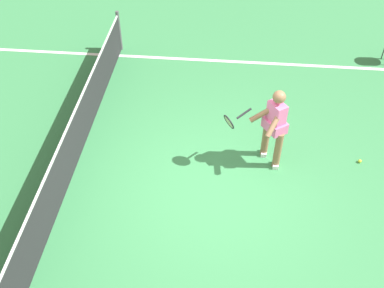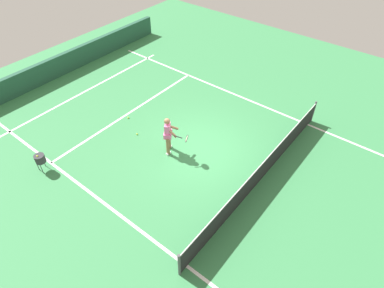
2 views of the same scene
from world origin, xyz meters
name	(u,v)px [view 1 (image 1 of 2)]	position (x,y,z in m)	size (l,w,h in m)	color
ground_plane	(214,189)	(0.00, 0.00, 0.00)	(24.23, 24.23, 0.00)	#38844C
sideline_right_marking	(224,61)	(4.02, 0.00, 0.00)	(0.10, 16.64, 0.01)	white
court_net	(66,161)	(0.00, 2.53, 0.46)	(8.72, 0.08, 0.99)	#4C4C51
tennis_player	(273,125)	(0.81, -0.93, 0.85)	(0.69, 1.14, 1.55)	#8C6647
tennis_ball_near	(360,161)	(0.90, -2.60, 0.03)	(0.07, 0.07, 0.07)	#D1E533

